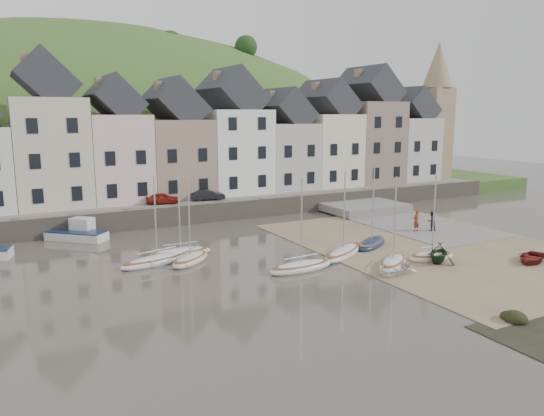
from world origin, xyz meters
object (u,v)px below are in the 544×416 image
person_dark (431,221)px  car_left (163,198)px  rowboat_white (393,269)px  rowboat_red (531,257)px  car_right (208,195)px  rowboat_green (439,253)px  person_red (416,221)px  sailboat_0 (157,260)px

person_dark → car_left: bearing=-34.8°
rowboat_white → rowboat_red: 10.44m
rowboat_white → person_dark: person_dark is taller
rowboat_white → car_right: (-3.58, 23.47, 1.76)m
rowboat_white → rowboat_red: bearing=56.9°
rowboat_red → car_right: bearing=-174.7°
rowboat_green → car_left: 26.26m
rowboat_green → person_dark: person_dark is taller
person_red → car_right: size_ratio=0.56×
sailboat_0 → person_dark: size_ratio=3.73×
sailboat_0 → rowboat_white: bearing=-36.5°
rowboat_white → rowboat_green: 4.45m
rowboat_green → rowboat_red: rowboat_green is taller
rowboat_green → car_left: bearing=176.6°
rowboat_green → person_dark: (6.55, 7.32, 0.21)m
rowboat_white → rowboat_green: rowboat_green is taller
rowboat_green → person_dark: bearing=106.1°
sailboat_0 → person_red: 22.37m
rowboat_white → person_dark: size_ratio=1.85×
rowboat_red → person_red: size_ratio=1.69×
rowboat_green → rowboat_red: size_ratio=0.84×
rowboat_green → rowboat_red: bearing=31.2°
car_left → car_right: (4.60, 0.00, 0.00)m
rowboat_white → person_red: person_red is taller
rowboat_white → rowboat_red: (10.15, -2.43, 0.00)m
rowboat_green → person_red: 9.36m
rowboat_red → car_left: 31.78m
rowboat_red → car_left: (-18.33, 25.90, 1.76)m
rowboat_white → rowboat_red: rowboat_red is taller
rowboat_green → person_dark: size_ratio=1.56×
sailboat_0 → rowboat_green: size_ratio=2.39×
rowboat_red → car_right: 29.37m
rowboat_green → car_left: size_ratio=0.83×
sailboat_0 → car_left: (4.52, 14.08, 1.88)m
sailboat_0 → rowboat_white: sailboat_0 is taller
person_red → car_left: 23.46m
car_left → car_right: 4.60m
car_right → sailboat_0: bearing=156.4°
rowboat_white → person_red: bearing=110.9°
sailboat_0 → rowboat_green: 19.30m
sailboat_0 → car_left: sailboat_0 is taller
person_red → car_left: (-17.80, 15.24, 1.09)m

